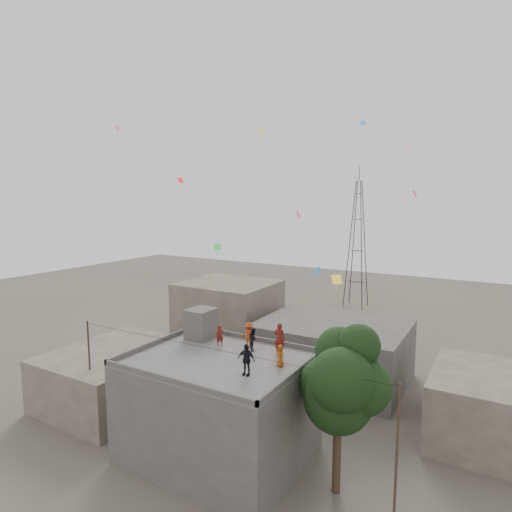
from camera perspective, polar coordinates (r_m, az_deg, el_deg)
The scene contains 18 objects.
ground at distance 28.60m, azimuth -4.94°, elevation -24.99°, with size 140.00×140.00×0.00m, color #4D473F.
main_building at distance 27.09m, azimuth -5.02°, elevation -19.54°, with size 10.00×8.00×6.10m.
parapet at distance 25.79m, azimuth -5.11°, elevation -13.20°, with size 10.00×8.00×0.30m.
stair_head_box at distance 29.31m, azimuth -7.32°, elevation -8.91°, with size 1.60×1.80×2.00m, color #4A4845.
neighbor_west at distance 35.67m, azimuth -18.14°, elevation -14.86°, with size 8.00×10.00×4.00m, color #554E43.
neighbor_north at distance 37.96m, azimuth 10.16°, elevation -12.40°, with size 12.00×9.00×5.00m, color #4A4845.
neighbor_northwest at distance 44.58m, azimuth -3.66°, elevation -7.92°, with size 9.00×8.00×7.00m, color #554E43.
neighbor_east at distance 32.42m, azimuth 28.78°, elevation -17.39°, with size 7.00×8.00×4.40m, color #554E43.
tree at distance 23.22m, azimuth 11.46°, elevation -16.13°, with size 4.90×4.60×9.10m.
utility_line at distance 25.57m, azimuth -5.78°, elevation -19.33°, with size 20.12×0.62×7.40m.
transmission_tower at distance 62.61m, azimuth 13.34°, elevation 1.55°, with size 2.97×2.97×20.01m.
person_red_adult at distance 26.34m, azimuth 3.16°, elevation -10.89°, with size 0.69×0.45×1.89m, color maroon.
person_orange_child at distance 24.50m, azimuth 3.23°, elevation -13.12°, with size 0.61×0.40×1.26m, color #A04612.
person_dark_child at distance 26.93m, azimuth -0.34°, elevation -11.02°, with size 0.67×0.53×1.39m, color black.
person_dark_adult at distance 23.29m, azimuth -1.32°, elevation -13.64°, with size 1.00×0.42×1.71m, color black.
person_orange_adult at distance 27.37m, azimuth -0.95°, elevation -10.47°, with size 1.04×0.60×1.61m, color #AF3A14.
person_red_child at distance 27.81m, azimuth -4.84°, elevation -10.52°, with size 0.48×0.32×1.32m, color maroon.
kites at distance 30.06m, azimuth 3.05°, elevation 7.90°, with size 19.67×16.08×11.45m.
Camera 1 is at (14.02, -19.63, 15.36)m, focal length 30.00 mm.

